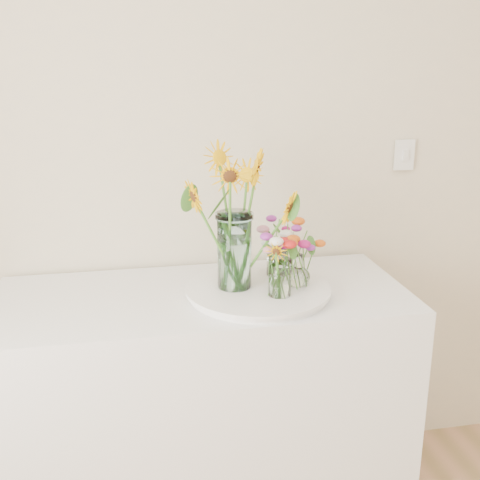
{
  "coord_description": "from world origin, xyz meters",
  "views": [
    {
      "loc": [
        -0.74,
        0.04,
        1.67
      ],
      "look_at": [
        -0.38,
        1.89,
        1.1
      ],
      "focal_mm": 45.0,
      "sensor_mm": 36.0,
      "label": 1
    }
  ],
  "objects_px": {
    "small_vase_a": "(280,278)",
    "small_vase_b": "(299,270)",
    "mason_jar": "(234,251)",
    "small_vase_c": "(277,259)",
    "counter": "(205,409)",
    "tray": "(258,292)"
  },
  "relations": [
    {
      "from": "small_vase_c",
      "to": "tray",
      "type": "bearing_deg",
      "value": -130.33
    },
    {
      "from": "counter",
      "to": "tray",
      "type": "xyz_separation_m",
      "value": [
        0.18,
        -0.05,
        0.46
      ]
    },
    {
      "from": "small_vase_a",
      "to": "small_vase_b",
      "type": "bearing_deg",
      "value": 41.77
    },
    {
      "from": "tray",
      "to": "small_vase_c",
      "type": "relative_size",
      "value": 3.77
    },
    {
      "from": "small_vase_a",
      "to": "small_vase_b",
      "type": "relative_size",
      "value": 1.11
    },
    {
      "from": "mason_jar",
      "to": "small_vase_b",
      "type": "relative_size",
      "value": 2.3
    },
    {
      "from": "tray",
      "to": "small_vase_b",
      "type": "relative_size",
      "value": 4.06
    },
    {
      "from": "counter",
      "to": "mason_jar",
      "type": "distance_m",
      "value": 0.62
    },
    {
      "from": "small_vase_a",
      "to": "small_vase_b",
      "type": "height_order",
      "value": "small_vase_a"
    },
    {
      "from": "small_vase_a",
      "to": "mason_jar",
      "type": "bearing_deg",
      "value": 141.68
    },
    {
      "from": "mason_jar",
      "to": "small_vase_c",
      "type": "distance_m",
      "value": 0.2
    },
    {
      "from": "tray",
      "to": "small_vase_c",
      "type": "bearing_deg",
      "value": 49.67
    },
    {
      "from": "mason_jar",
      "to": "small_vase_c",
      "type": "bearing_deg",
      "value": 27.47
    },
    {
      "from": "counter",
      "to": "mason_jar",
      "type": "bearing_deg",
      "value": -17.55
    },
    {
      "from": "small_vase_a",
      "to": "small_vase_c",
      "type": "distance_m",
      "value": 0.19
    },
    {
      "from": "tray",
      "to": "small_vase_a",
      "type": "distance_m",
      "value": 0.12
    },
    {
      "from": "tray",
      "to": "small_vase_b",
      "type": "distance_m",
      "value": 0.15
    },
    {
      "from": "small_vase_b",
      "to": "mason_jar",
      "type": "bearing_deg",
      "value": 173.23
    },
    {
      "from": "mason_jar",
      "to": "small_vase_c",
      "type": "relative_size",
      "value": 2.14
    },
    {
      "from": "small_vase_c",
      "to": "counter",
      "type": "bearing_deg",
      "value": -168.58
    },
    {
      "from": "tray",
      "to": "mason_jar",
      "type": "distance_m",
      "value": 0.17
    },
    {
      "from": "counter",
      "to": "small_vase_b",
      "type": "distance_m",
      "value": 0.62
    }
  ]
}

